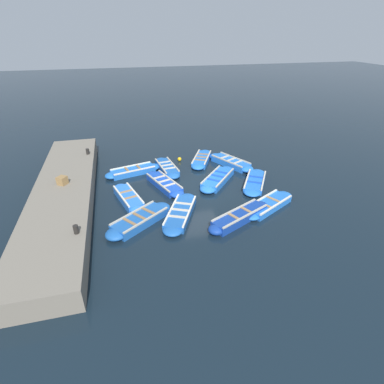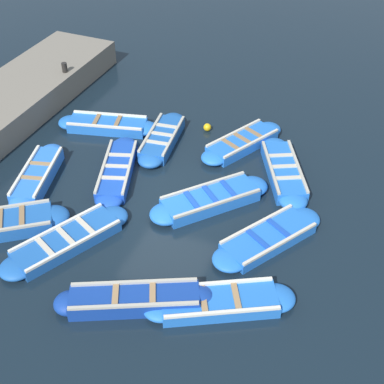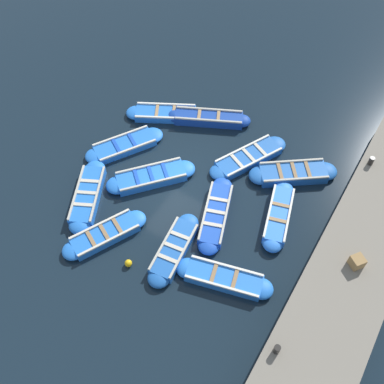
{
  "view_description": "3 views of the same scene",
  "coord_description": "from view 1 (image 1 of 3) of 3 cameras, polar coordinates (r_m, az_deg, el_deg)",
  "views": [
    {
      "loc": [
        -4.03,
        -14.34,
        7.84
      ],
      "look_at": [
        -0.66,
        -0.99,
        0.28
      ],
      "focal_mm": 28.0,
      "sensor_mm": 36.0,
      "label": 1
    },
    {
      "loc": [
        5.24,
        -10.52,
        9.98
      ],
      "look_at": [
        0.68,
        0.3,
        0.33
      ],
      "focal_mm": 50.0,
      "sensor_mm": 36.0,
      "label": 2
    },
    {
      "loc": [
        -6.04,
        8.94,
        14.43
      ],
      "look_at": [
        -0.68,
        0.3,
        0.46
      ],
      "focal_mm": 42.0,
      "sensor_mm": 36.0,
      "label": 3
    }
  ],
  "objects": [
    {
      "name": "ground_plane",
      "position": [
        16.83,
        1.35,
        0.99
      ],
      "size": [
        120.0,
        120.0,
        0.0
      ],
      "primitive_type": "plane",
      "color": "black"
    },
    {
      "name": "boat_mid_row",
      "position": [
        13.99,
        9.08,
        -4.71
      ],
      "size": [
        3.66,
        2.27,
        0.47
      ],
      "color": "navy",
      "rests_on": "ground"
    },
    {
      "name": "boat_centre",
      "position": [
        17.42,
        11.91,
        1.88
      ],
      "size": [
        2.59,
        3.47,
        0.35
      ],
      "color": "blue",
      "rests_on": "ground"
    },
    {
      "name": "boat_drifting",
      "position": [
        19.65,
        7.37,
        5.61
      ],
      "size": [
        2.35,
        3.53,
        0.45
      ],
      "color": "blue",
      "rests_on": "ground"
    },
    {
      "name": "boat_tucked",
      "position": [
        13.83,
        -9.9,
        -5.28
      ],
      "size": [
        3.45,
        2.9,
        0.45
      ],
      "color": "#1E59AD",
      "rests_on": "ground"
    },
    {
      "name": "boat_inner_gap",
      "position": [
        20.05,
        1.87,
        6.24
      ],
      "size": [
        2.22,
        3.34,
        0.39
      ],
      "color": "blue",
      "rests_on": "ground"
    },
    {
      "name": "boat_outer_left",
      "position": [
        18.67,
        -11.16,
        3.94
      ],
      "size": [
        3.55,
        1.66,
        0.41
      ],
      "color": "blue",
      "rests_on": "ground"
    },
    {
      "name": "boat_stern_in",
      "position": [
        16.87,
        -5.33,
        1.59
      ],
      "size": [
        1.93,
        3.62,
        0.4
      ],
      "color": "#1947B7",
      "rests_on": "ground"
    },
    {
      "name": "boat_alongside",
      "position": [
        15.67,
        -12.02,
        -1.11
      ],
      "size": [
        1.61,
        3.36,
        0.46
      ],
      "color": "blue",
      "rests_on": "ground"
    },
    {
      "name": "boat_broadside",
      "position": [
        18.81,
        -4.81,
        4.62
      ],
      "size": [
        1.23,
        3.31,
        0.42
      ],
      "color": "#1E59AD",
      "rests_on": "ground"
    },
    {
      "name": "boat_end_of_row",
      "position": [
        15.3,
        14.36,
        -2.37
      ],
      "size": [
        3.56,
        2.48,
        0.38
      ],
      "color": "blue",
      "rests_on": "ground"
    },
    {
      "name": "boat_near_quay",
      "position": [
        14.21,
        -2.2,
        -3.99
      ],
      "size": [
        2.43,
        3.74,
        0.38
      ],
      "color": "#1E59AD",
      "rests_on": "ground"
    },
    {
      "name": "boat_bow_out",
      "position": [
        17.38,
        4.94,
        2.5
      ],
      "size": [
        3.09,
        3.37,
        0.42
      ],
      "color": "blue",
      "rests_on": "ground"
    },
    {
      "name": "quay_wall",
      "position": [
        16.41,
        -23.2,
        -0.47
      ],
      "size": [
        2.76,
        14.59,
        0.93
      ],
      "color": "slate",
      "rests_on": "ground"
    },
    {
      "name": "bollard_north",
      "position": [
        12.31,
        -21.23,
        -6.66
      ],
      "size": [
        0.2,
        0.2,
        0.35
      ],
      "primitive_type": "cylinder",
      "color": "black",
      "rests_on": "quay_wall"
    },
    {
      "name": "bollard_mid_north",
      "position": [
        19.86,
        -19.27,
        7.3
      ],
      "size": [
        0.2,
        0.2,
        0.35
      ],
      "primitive_type": "cylinder",
      "color": "black",
      "rests_on": "quay_wall"
    },
    {
      "name": "wooden_crate",
      "position": [
        16.35,
        -23.49,
        2.02
      ],
      "size": [
        0.58,
        0.58,
        0.41
      ],
      "primitive_type": "cube",
      "rotation": [
        0.0,
        0.0,
        0.95
      ],
      "color": "olive",
      "rests_on": "quay_wall"
    },
    {
      "name": "buoy_orange_near",
      "position": [
        20.18,
        -2.4,
        6.28
      ],
      "size": [
        0.27,
        0.27,
        0.27
      ],
      "primitive_type": "sphere",
      "color": "#EAB214",
      "rests_on": "ground"
    }
  ]
}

